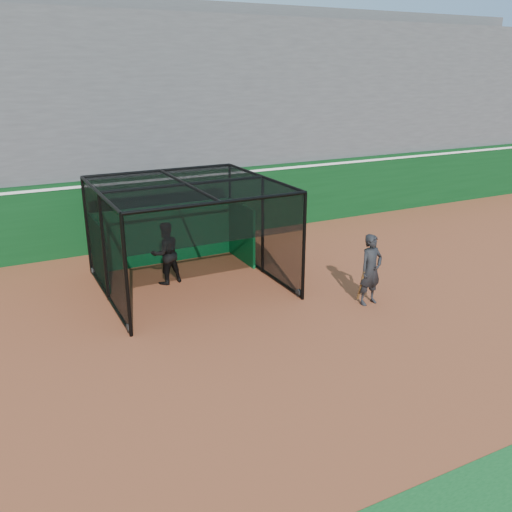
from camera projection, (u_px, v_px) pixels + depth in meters
name	position (u px, v px, depth m)	size (l,w,h in m)	color
ground	(259.00, 346.00, 12.36)	(120.00, 120.00, 0.00)	brown
outfield_wall	(149.00, 209.00, 19.09)	(50.00, 0.50, 2.50)	#093513
grandstand	(116.00, 109.00, 21.22)	(50.00, 7.85, 8.95)	#4C4C4F
batting_cage	(188.00, 236.00, 15.33)	(4.83, 4.82, 2.98)	black
batter	(166.00, 253.00, 15.68)	(0.90, 0.70, 1.84)	black
on_deck_player	(371.00, 270.00, 14.28)	(0.75, 0.53, 1.93)	black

